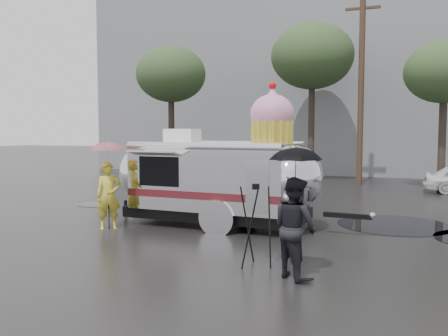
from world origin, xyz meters
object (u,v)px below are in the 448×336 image
at_px(person_left, 109,196).
at_px(airstream_trailer, 220,175).
at_px(tripod, 256,217).
at_px(person_right, 295,227).

bearing_deg(person_left, airstream_trailer, -6.36).
xyz_separation_m(person_left, tripod, (4.57, -1.99, 0.08)).
bearing_deg(tripod, airstream_trailer, 96.54).
height_order(airstream_trailer, person_left, airstream_trailer).
height_order(person_left, tripod, person_left).
bearing_deg(airstream_trailer, person_left, -144.86).
height_order(airstream_trailer, tripod, airstream_trailer).
relative_size(person_left, tripod, 1.11).
bearing_deg(airstream_trailer, tripod, -56.76).
relative_size(person_right, tripod, 1.12).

